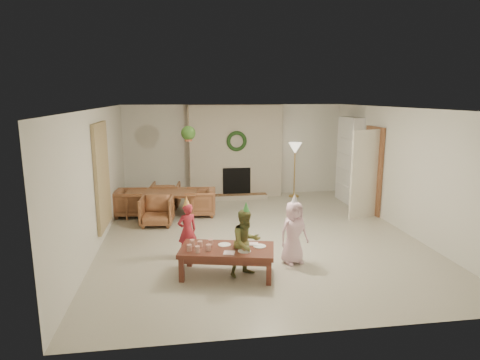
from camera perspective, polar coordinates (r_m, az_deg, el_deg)
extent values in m
plane|color=#B7B29E|center=(8.29, 2.47, -7.62)|extent=(7.00, 7.00, 0.00)
plane|color=white|center=(7.83, 2.63, 9.92)|extent=(7.00, 7.00, 0.00)
plane|color=silver|center=(11.38, -0.75, 4.15)|extent=(7.00, 0.00, 7.00)
plane|color=silver|center=(4.68, 10.64, -7.03)|extent=(7.00, 0.00, 7.00)
plane|color=silver|center=(7.98, -19.13, 0.27)|extent=(0.00, 7.00, 7.00)
plane|color=silver|center=(9.02, 21.62, 1.35)|extent=(0.00, 7.00, 7.00)
cube|color=#5D1F18|center=(11.19, -0.62, 4.01)|extent=(2.50, 0.40, 2.50)
cube|color=brown|center=(11.07, -0.36, -2.34)|extent=(1.60, 0.30, 0.12)
cube|color=black|center=(11.15, -0.49, -0.19)|extent=(0.75, 0.12, 0.75)
torus|color=#173815|center=(10.92, -0.46, 5.42)|extent=(0.54, 0.10, 0.54)
cylinder|color=gold|center=(11.45, 7.48, -2.21)|extent=(0.28, 0.28, 0.03)
cylinder|color=gold|center=(11.30, 7.57, 1.15)|extent=(0.03, 0.03, 1.34)
cone|color=beige|center=(11.20, 7.66, 4.40)|extent=(0.36, 0.36, 0.30)
cube|color=white|center=(11.00, 14.94, 2.70)|extent=(0.30, 1.00, 2.20)
cube|color=white|center=(11.11, 14.67, -0.61)|extent=(0.30, 0.92, 0.03)
cube|color=white|center=(11.04, 14.78, 1.42)|extent=(0.30, 0.92, 0.03)
cube|color=white|center=(10.97, 14.88, 3.48)|extent=(0.30, 0.92, 0.03)
cube|color=white|center=(10.93, 14.99, 5.55)|extent=(0.30, 0.92, 0.03)
cube|color=maroon|center=(10.94, 14.91, -0.06)|extent=(0.20, 0.40, 0.24)
cube|color=navy|center=(11.05, 14.62, 2.18)|extent=(0.20, 0.44, 0.24)
cube|color=#AD9D25|center=(10.86, 15.03, 4.08)|extent=(0.20, 0.36, 0.22)
cube|color=brown|center=(10.08, 17.98, 1.28)|extent=(0.05, 0.86, 2.04)
cube|color=beige|center=(9.58, 16.92, 0.71)|extent=(0.77, 0.32, 2.00)
cube|color=tan|center=(8.16, -18.60, 0.55)|extent=(0.06, 1.20, 2.00)
imported|color=brown|center=(9.67, -10.81, -3.25)|extent=(1.70, 1.06, 0.57)
imported|color=brown|center=(8.98, -11.45, -4.23)|extent=(0.74, 0.75, 0.63)
imported|color=brown|center=(10.34, -10.26, -2.08)|extent=(0.74, 0.75, 0.63)
imported|color=brown|center=(9.79, -14.94, -3.08)|extent=(0.75, 0.74, 0.63)
imported|color=brown|center=(9.57, -5.54, -3.06)|extent=(0.75, 0.74, 0.63)
cylinder|color=tan|center=(9.21, -7.23, 7.91)|extent=(0.01, 0.01, 0.70)
cylinder|color=#AC5137|center=(9.24, -7.17, 5.75)|extent=(0.16, 0.16, 0.12)
sphere|color=#29501A|center=(9.23, -7.19, 6.49)|extent=(0.32, 0.32, 0.32)
cube|color=#5C2B1E|center=(6.40, -1.82, -9.69)|extent=(1.55, 1.02, 0.07)
cube|color=#5C2B1E|center=(6.42, -1.81, -10.33)|extent=(1.42, 0.88, 0.09)
cube|color=#5C2B1E|center=(6.32, -8.11, -12.25)|extent=(0.09, 0.09, 0.37)
cube|color=#5C2B1E|center=(6.18, 4.03, -12.73)|extent=(0.09, 0.09, 0.37)
cube|color=#5C2B1E|center=(6.84, -7.03, -10.30)|extent=(0.09, 0.09, 0.37)
cube|color=#5C2B1E|center=(6.71, 4.09, -10.68)|extent=(0.09, 0.09, 0.37)
cylinder|color=silver|center=(6.30, -7.04, -9.33)|extent=(0.09, 0.09, 0.10)
cylinder|color=silver|center=(6.50, -6.65, -8.64)|extent=(0.09, 0.09, 0.10)
cylinder|color=silver|center=(6.22, -5.94, -9.56)|extent=(0.09, 0.09, 0.10)
cylinder|color=silver|center=(6.42, -5.58, -8.86)|extent=(0.09, 0.09, 0.10)
cylinder|color=silver|center=(6.28, -4.39, -9.34)|extent=(0.09, 0.09, 0.10)
cylinder|color=silver|center=(6.48, -4.08, -8.64)|extent=(0.09, 0.09, 0.10)
cylinder|color=white|center=(6.51, -2.18, -8.95)|extent=(0.24, 0.24, 0.01)
cylinder|color=white|center=(6.26, 0.61, -9.82)|extent=(0.24, 0.24, 0.01)
cylinder|color=white|center=(6.45, 2.72, -9.15)|extent=(0.24, 0.24, 0.01)
sphere|color=tan|center=(6.24, 0.61, -9.45)|extent=(0.09, 0.09, 0.08)
cube|color=#F6B5CA|center=(6.19, -1.51, -10.06)|extent=(0.20, 0.20, 0.01)
cube|color=#F6B5CA|center=(6.54, 1.77, -8.87)|extent=(0.20, 0.20, 0.01)
imported|color=#A92430|center=(7.10, -7.34, -7.00)|extent=(0.41, 0.35, 0.95)
cone|color=#E9EB4E|center=(6.95, -7.45, -2.96)|extent=(0.14, 0.14, 0.18)
imported|color=brown|center=(6.35, 0.84, -8.71)|extent=(0.63, 0.57, 1.05)
cone|color=green|center=(6.18, 0.85, -3.81)|extent=(0.13, 0.13, 0.17)
imported|color=#FECBDF|center=(6.86, 7.46, -7.23)|extent=(0.59, 0.47, 1.05)
cone|color=silver|center=(6.70, 7.59, -2.62)|extent=(0.15, 0.15, 0.19)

